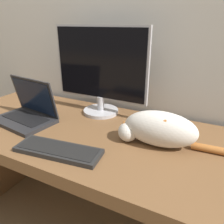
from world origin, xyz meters
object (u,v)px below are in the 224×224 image
object	(u,v)px
laptop	(27,113)
external_keyboard	(58,150)
monitor	(100,70)
cat	(158,129)

from	to	relation	value
laptop	external_keyboard	world-z (taller)	laptop
monitor	laptop	xyz separation A→B (m)	(-0.30, -0.28, -0.21)
monitor	cat	size ratio (longest dim) A/B	1.20
laptop	cat	distance (m)	0.71
monitor	cat	xyz separation A→B (m)	(0.40, -0.21, -0.17)
external_keyboard	cat	xyz separation A→B (m)	(0.35, 0.25, 0.07)
laptop	external_keyboard	bearing A→B (deg)	-18.55
laptop	cat	xyz separation A→B (m)	(0.71, 0.07, 0.03)
monitor	laptop	size ratio (longest dim) A/B	1.59
monitor	external_keyboard	bearing A→B (deg)	-83.41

